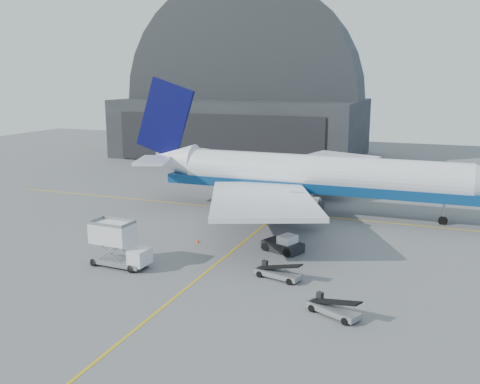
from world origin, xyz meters
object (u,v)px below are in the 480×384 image
at_px(belt_loader_a, 278,273).
at_px(belt_loader_b, 333,309).
at_px(airliner, 306,175).
at_px(pushback_tug, 284,245).
at_px(catering_truck, 117,245).

xyz_separation_m(belt_loader_a, belt_loader_b, (5.82, -5.43, -0.00)).
xyz_separation_m(airliner, pushback_tug, (1.91, -16.01, -4.06)).
height_order(airliner, catering_truck, airliner).
bearing_deg(pushback_tug, belt_loader_b, -37.25).
xyz_separation_m(airliner, belt_loader_a, (3.46, -23.03, -4.22)).
bearing_deg(belt_loader_a, belt_loader_b, -28.72).
distance_m(pushback_tug, belt_loader_b, 14.46).
distance_m(airliner, belt_loader_b, 30.23).
bearing_deg(catering_truck, belt_loader_a, 12.33).
height_order(catering_truck, belt_loader_a, catering_truck).
height_order(catering_truck, belt_loader_b, catering_truck).
height_order(pushback_tug, belt_loader_a, pushback_tug).
distance_m(airliner, pushback_tug, 16.63).
xyz_separation_m(catering_truck, belt_loader_a, (14.39, 2.24, -1.48)).
relative_size(airliner, pushback_tug, 11.00).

